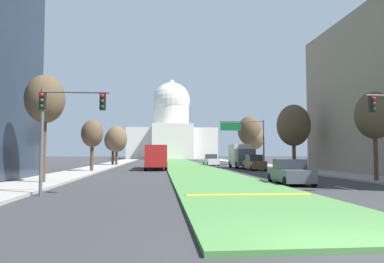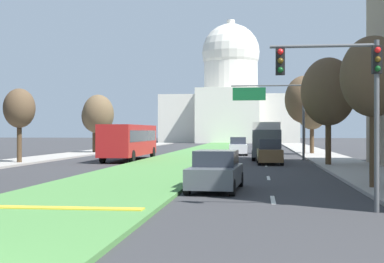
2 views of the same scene
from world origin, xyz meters
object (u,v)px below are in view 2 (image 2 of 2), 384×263
at_px(street_tree_right_far, 304,100).
at_px(sedan_distant, 238,147).
at_px(street_tree_right_near, 373,77).
at_px(street_tree_left_mid, 19,109).
at_px(street_tree_right_mid, 328,92).
at_px(city_bus, 129,139).
at_px(traffic_light_near_right, 348,87).
at_px(box_truck_delivery, 266,140).
at_px(sedan_lead_stopped, 216,172).
at_px(capitol_building, 231,101).
at_px(sedan_midblock, 270,153).
at_px(street_tree_left_far, 94,117).
at_px(overhead_guide_sign, 275,105).
at_px(street_tree_right_distant, 312,111).
at_px(street_tree_left_distant, 98,114).

height_order(street_tree_right_far, sedan_distant, street_tree_right_far).
xyz_separation_m(street_tree_right_near, street_tree_left_mid, (-22.19, 15.44, -0.59)).
distance_m(street_tree_right_near, street_tree_right_mid, 15.46).
relative_size(street_tree_left_mid, city_bus, 0.51).
relative_size(traffic_light_near_right, box_truck_delivery, 0.81).
bearing_deg(sedan_lead_stopped, capitol_building, 92.57).
relative_size(street_tree_right_near, sedan_midblock, 1.49).
bearing_deg(sedan_midblock, street_tree_left_far, 137.21).
bearing_deg(street_tree_right_mid, box_truck_delivery, 115.70).
bearing_deg(overhead_guide_sign, sedan_midblock, -95.88).
distance_m(street_tree_right_mid, box_truck_delivery, 10.11).
xyz_separation_m(traffic_light_near_right, street_tree_right_near, (1.96, 6.18, 0.87)).
height_order(street_tree_right_far, sedan_lead_stopped, street_tree_right_far).
xyz_separation_m(street_tree_left_far, sedan_distant, (15.71, -2.04, -3.18)).
bearing_deg(street_tree_right_mid, street_tree_right_distant, 87.89).
relative_size(street_tree_right_far, street_tree_right_distant, 1.24).
height_order(street_tree_right_near, street_tree_right_far, street_tree_right_far).
bearing_deg(box_truck_delivery, street_tree_right_mid, -64.30).
distance_m(capitol_building, street_tree_left_far, 65.62).
distance_m(traffic_light_near_right, street_tree_right_mid, 21.77).
bearing_deg(capitol_building, sedan_midblock, -85.07).
bearing_deg(street_tree_left_mid, sedan_lead_stopped, -45.60).
relative_size(capitol_building, box_truck_delivery, 4.54).
bearing_deg(sedan_distant, street_tree_left_far, 172.59).
distance_m(street_tree_right_mid, sedan_midblock, 6.29).
bearing_deg(city_bus, capitol_building, 86.69).
xyz_separation_m(traffic_light_near_right, sedan_lead_stopped, (-4.45, 5.51, -3.02)).
height_order(street_tree_left_distant, sedan_lead_stopped, street_tree_left_distant).
height_order(traffic_light_near_right, sedan_distant, traffic_light_near_right).
bearing_deg(box_truck_delivery, street_tree_left_mid, -154.74).
height_order(overhead_guide_sign, street_tree_left_far, overhead_guide_sign).
height_order(street_tree_left_mid, street_tree_right_mid, street_tree_right_mid).
bearing_deg(street_tree_right_near, street_tree_right_far, 90.01).
bearing_deg(capitol_building, street_tree_right_distant, -79.72).
bearing_deg(street_tree_left_far, street_tree_left_mid, -89.16).
bearing_deg(street_tree_right_mid, sedan_midblock, 149.51).
height_order(street_tree_right_distant, city_bus, street_tree_right_distant).
height_order(overhead_guide_sign, sedan_distant, overhead_guide_sign).
relative_size(capitol_building, street_tree_left_mid, 5.20).
xyz_separation_m(overhead_guide_sign, sedan_distant, (-3.51, 9.23, -3.83)).
relative_size(overhead_guide_sign, street_tree_left_distant, 1.02).
bearing_deg(capitol_building, sedan_lead_stopped, -87.43).
xyz_separation_m(capitol_building, street_tree_left_distant, (-10.92, -65.09, -4.92)).
height_order(street_tree_right_mid, city_bus, street_tree_right_mid).
distance_m(capitol_building, overhead_guide_sign, 76.17).
bearing_deg(street_tree_left_far, traffic_light_near_right, -63.53).
xyz_separation_m(traffic_light_near_right, street_tree_right_distant, (2.77, 40.99, 0.76)).
xyz_separation_m(street_tree_right_distant, box_truck_delivery, (-4.83, -10.80, -2.88)).
height_order(traffic_light_near_right, box_truck_delivery, traffic_light_near_right).
bearing_deg(street_tree_left_far, street_tree_right_far, -0.49).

